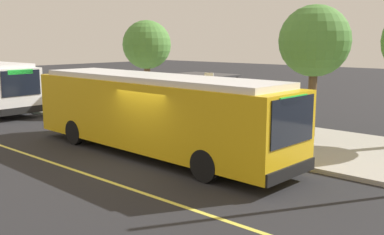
{
  "coord_description": "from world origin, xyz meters",
  "views": [
    {
      "loc": [
        11.16,
        -10.12,
        4.18
      ],
      "look_at": [
        1.13,
        1.05,
        1.6
      ],
      "focal_mm": 41.78,
      "sensor_mm": 36.0,
      "label": 1
    }
  ],
  "objects_px": {
    "waiting_bench": "(207,114)",
    "route_sign_post": "(209,97)",
    "pedestrian_commuter": "(161,108)",
    "transit_bus_main": "(153,111)"
  },
  "relations": [
    {
      "from": "transit_bus_main",
      "to": "waiting_bench",
      "type": "relative_size",
      "value": 7.42
    },
    {
      "from": "waiting_bench",
      "to": "transit_bus_main",
      "type": "bearing_deg",
      "value": -69.98
    },
    {
      "from": "transit_bus_main",
      "to": "route_sign_post",
      "type": "height_order",
      "value": "same"
    },
    {
      "from": "transit_bus_main",
      "to": "waiting_bench",
      "type": "bearing_deg",
      "value": 110.02
    },
    {
      "from": "waiting_bench",
      "to": "pedestrian_commuter",
      "type": "xyz_separation_m",
      "value": [
        -0.71,
        -2.44,
        0.48
      ]
    },
    {
      "from": "transit_bus_main",
      "to": "pedestrian_commuter",
      "type": "xyz_separation_m",
      "value": [
        -2.71,
        3.03,
        -0.5
      ]
    },
    {
      "from": "pedestrian_commuter",
      "to": "transit_bus_main",
      "type": "bearing_deg",
      "value": -48.26
    },
    {
      "from": "transit_bus_main",
      "to": "route_sign_post",
      "type": "xyz_separation_m",
      "value": [
        0.53,
        2.57,
        0.34
      ]
    },
    {
      "from": "waiting_bench",
      "to": "pedestrian_commuter",
      "type": "distance_m",
      "value": 2.59
    },
    {
      "from": "waiting_bench",
      "to": "route_sign_post",
      "type": "xyz_separation_m",
      "value": [
        2.53,
        -2.9,
        1.32
      ]
    }
  ]
}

